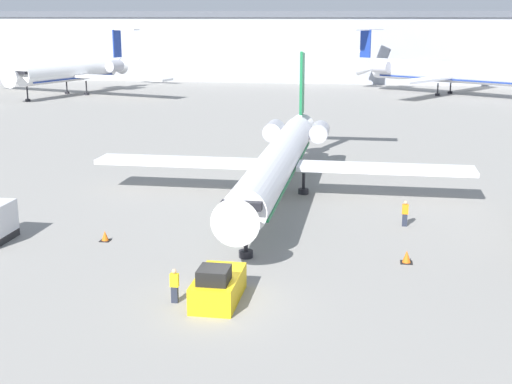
{
  "coord_description": "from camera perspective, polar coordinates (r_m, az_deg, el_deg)",
  "views": [
    {
      "loc": [
        6.73,
        -30.37,
        13.27
      ],
      "look_at": [
        0.0,
        10.69,
        2.9
      ],
      "focal_mm": 50.0,
      "sensor_mm": 36.0,
      "label": 1
    }
  ],
  "objects": [
    {
      "name": "worker_near_tug",
      "position": [
        34.1,
        -6.54,
        -7.41
      ],
      "size": [
        0.4,
        0.24,
        1.69
      ],
      "color": "#232838",
      "rests_on": "ground"
    },
    {
      "name": "airplane_main",
      "position": [
        53.27,
        1.97,
        2.83
      ],
      "size": [
        28.47,
        33.45,
        10.14
      ],
      "color": "white",
      "rests_on": "ground"
    },
    {
      "name": "pushback_tug",
      "position": [
        34.2,
        -3.06,
        -7.53
      ],
      "size": [
        2.02,
        4.14,
        1.96
      ],
      "color": "yellow",
      "rests_on": "ground"
    },
    {
      "name": "traffic_cone_right",
      "position": [
        40.17,
        11.96,
        -5.11
      ],
      "size": [
        0.66,
        0.66,
        0.71
      ],
      "color": "black",
      "rests_on": "ground"
    },
    {
      "name": "airplane_parked_far_right",
      "position": [
        126.1,
        15.37,
        9.23
      ],
      "size": [
        35.22,
        27.87,
        10.74
      ],
      "color": "silver",
      "rests_on": "ground"
    },
    {
      "name": "airplane_parked_far_left",
      "position": [
        126.3,
        -14.45,
        9.35
      ],
      "size": [
        37.5,
        28.37,
        10.78
      ],
      "color": "white",
      "rests_on": "ground"
    },
    {
      "name": "traffic_cone_left",
      "position": [
        43.99,
        -11.99,
        -3.48
      ],
      "size": [
        0.61,
        0.61,
        0.63
      ],
      "color": "black",
      "rests_on": "ground"
    },
    {
      "name": "worker_by_wing",
      "position": [
        46.84,
        11.84,
        -1.65
      ],
      "size": [
        0.4,
        0.24,
        1.7
      ],
      "color": "#232838",
      "rests_on": "ground"
    },
    {
      "name": "ground_plane",
      "position": [
        33.82,
        -2.97,
        -9.14
      ],
      "size": [
        600.0,
        600.0,
        0.0
      ],
      "primitive_type": "plane",
      "color": "gray"
    },
    {
      "name": "terminal_building",
      "position": [
        150.65,
        6.88,
        11.52
      ],
      "size": [
        180.0,
        16.8,
        14.01
      ],
      "color": "#9EA3AD",
      "rests_on": "ground"
    }
  ]
}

